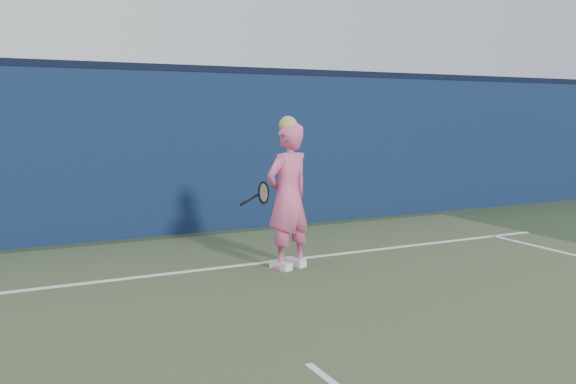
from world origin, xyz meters
TOP-DOWN VIEW (x-y plane):
  - backstop_wall at (0.00, 6.50)m, footprint 24.00×0.40m
  - wall_cap at (0.00, 6.50)m, footprint 24.00×0.42m
  - player at (1.14, 3.66)m, footprint 0.74×0.60m
  - racket at (0.99, 4.09)m, footprint 0.50×0.28m

SIDE VIEW (x-z plane):
  - racket at x=0.99m, z-range 0.72..1.02m
  - player at x=1.14m, z-range -0.03..1.80m
  - backstop_wall at x=0.00m, z-range 0.00..2.50m
  - wall_cap at x=0.00m, z-range 2.50..2.60m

